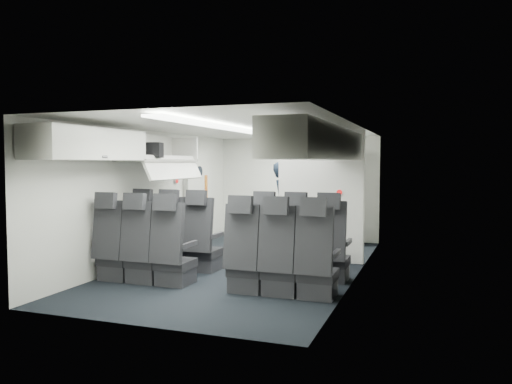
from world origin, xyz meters
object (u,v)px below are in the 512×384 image
Objects in this scene: seat_row_front at (234,247)px; carry_on_bag at (149,150)px; boarding_door at (197,197)px; seat_row_mid at (208,258)px; flight_attendant at (283,206)px; galley_unit at (340,196)px.

seat_row_front is 1.96m from carry_on_bag.
seat_row_mid is at bearing -61.23° from boarding_door.
seat_row_front is 0.90m from seat_row_mid.
flight_attendant is (0.11, 3.03, 0.42)m from seat_row_mid.
carry_on_bag reaches higher than seat_row_mid.
boarding_door is at bearing 82.18° from carry_on_bag.
flight_attendant is (-0.84, -1.13, -0.13)m from galley_unit.
seat_row_mid is 4.30m from galley_unit.
seat_row_mid is 8.76× the size of carry_on_bag.
flight_attendant is 2.84m from carry_on_bag.
carry_on_bag is (-1.35, -0.09, 1.41)m from seat_row_front.
flight_attendant is (1.75, 0.04, -0.13)m from boarding_door.
galley_unit is 1.02× the size of boarding_door.
seat_row_front is 2.03× the size of flight_attendant.
seat_row_front is at bearing -11.51° from carry_on_bag.
galley_unit reaches higher than boarding_door.
galley_unit is at bearing 73.72° from seat_row_front.
seat_row_mid is 1.75× the size of galley_unit.
boarding_door is at bearing -155.72° from galley_unit.
carry_on_bag is (-1.35, 0.81, 1.41)m from seat_row_mid.
carry_on_bag is at bearing 141.55° from flight_attendant.
seat_row_front is at bearing 90.00° from seat_row_mid.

